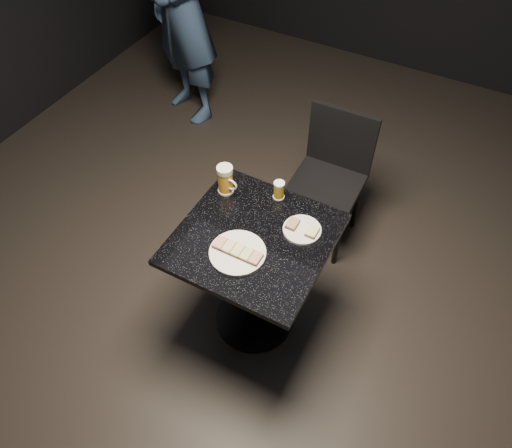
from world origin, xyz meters
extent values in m
plane|color=black|center=(0.00, 0.00, 0.00)|extent=(6.00, 6.00, 0.00)
cylinder|color=white|center=(-0.02, -0.12, 0.76)|extent=(0.26, 0.26, 0.01)
cylinder|color=silver|center=(0.18, 0.14, 0.76)|extent=(0.18, 0.18, 0.01)
imported|color=navy|center=(-1.40, 1.52, 0.88)|extent=(0.75, 0.63, 1.76)
cylinder|color=black|center=(0.00, 0.00, 0.01)|extent=(0.44, 0.44, 0.03)
cylinder|color=black|center=(0.00, 0.00, 0.37)|extent=(0.10, 0.10, 0.69)
cube|color=black|center=(0.00, 0.00, 0.73)|extent=(0.70, 0.70, 0.03)
cylinder|color=silver|center=(-0.27, 0.20, 0.76)|extent=(0.08, 0.08, 0.01)
cylinder|color=orange|center=(-0.27, 0.20, 0.82)|extent=(0.07, 0.07, 0.12)
cylinder|color=silver|center=(-0.27, 0.20, 0.89)|extent=(0.08, 0.08, 0.03)
torus|color=white|center=(-0.23, 0.18, 0.82)|extent=(0.07, 0.01, 0.07)
cylinder|color=silver|center=(-0.01, 0.28, 0.75)|extent=(0.06, 0.06, 0.01)
cylinder|color=gold|center=(-0.01, 0.28, 0.80)|extent=(0.05, 0.05, 0.08)
cylinder|color=white|center=(-0.01, 0.28, 0.84)|extent=(0.05, 0.05, 0.01)
cube|color=black|center=(0.07, 0.77, 0.45)|extent=(0.41, 0.41, 0.04)
cylinder|color=black|center=(-0.10, 0.59, 0.21)|extent=(0.03, 0.03, 0.43)
cylinder|color=black|center=(0.25, 0.60, 0.21)|extent=(0.03, 0.03, 0.43)
cylinder|color=black|center=(-0.10, 0.93, 0.21)|extent=(0.03, 0.03, 0.43)
cylinder|color=black|center=(0.24, 0.94, 0.21)|extent=(0.03, 0.03, 0.43)
cube|color=black|center=(0.07, 0.95, 0.67)|extent=(0.40, 0.04, 0.40)
cube|color=#4C3521|center=(-0.11, -0.12, 0.77)|extent=(0.05, 0.07, 0.01)
cube|color=tan|center=(-0.11, -0.12, 0.78)|extent=(0.05, 0.07, 0.01)
cube|color=#4C3521|center=(-0.06, -0.12, 0.77)|extent=(0.05, 0.07, 0.01)
cube|color=beige|center=(-0.06, -0.12, 0.78)|extent=(0.05, 0.07, 0.01)
cube|color=#4C3521|center=(-0.02, -0.12, 0.77)|extent=(0.05, 0.07, 0.01)
cube|color=#D1D184|center=(-0.02, -0.12, 0.78)|extent=(0.05, 0.07, 0.01)
cube|color=#4C3521|center=(0.03, -0.12, 0.77)|extent=(0.05, 0.07, 0.01)
cube|color=#D1D184|center=(0.03, -0.12, 0.78)|extent=(0.05, 0.07, 0.01)
cube|color=#4C3521|center=(0.07, -0.12, 0.77)|extent=(0.05, 0.07, 0.01)
cube|color=tan|center=(0.07, -0.12, 0.78)|extent=(0.05, 0.07, 0.01)
cube|color=#4C3521|center=(0.13, 0.14, 0.77)|extent=(0.05, 0.07, 0.01)
cube|color=#8C7251|center=(0.13, 0.14, 0.78)|extent=(0.05, 0.07, 0.01)
cube|color=#4C3521|center=(0.23, 0.14, 0.77)|extent=(0.05, 0.07, 0.01)
cube|color=#D1D184|center=(0.23, 0.14, 0.78)|extent=(0.05, 0.07, 0.01)
camera|label=1|loc=(0.71, -1.29, 2.54)|focal=35.00mm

